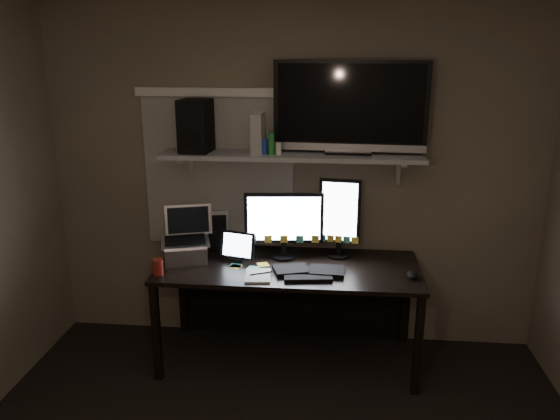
# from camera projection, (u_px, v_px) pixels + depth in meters

# --- Properties ---
(back_wall) EXTENTS (3.60, 0.00, 3.60)m
(back_wall) POSITION_uv_depth(u_px,v_px,m) (293.00, 180.00, 3.99)
(back_wall) COLOR #685A4A
(back_wall) RESTS_ON floor
(window_blinds) EXTENTS (1.10, 0.02, 1.10)m
(window_blinds) POSITION_uv_depth(u_px,v_px,m) (219.00, 172.00, 4.01)
(window_blinds) COLOR #B2AEA0
(window_blinds) RESTS_ON back_wall
(desk) EXTENTS (1.80, 0.75, 0.73)m
(desk) POSITION_uv_depth(u_px,v_px,m) (290.00, 282.00, 3.95)
(desk) COLOR black
(desk) RESTS_ON floor
(wall_shelf) EXTENTS (1.80, 0.35, 0.03)m
(wall_shelf) POSITION_uv_depth(u_px,v_px,m) (292.00, 155.00, 3.76)
(wall_shelf) COLOR #A5A5A0
(wall_shelf) RESTS_ON back_wall
(monitor_landscape) EXTENTS (0.56, 0.11, 0.49)m
(monitor_landscape) POSITION_uv_depth(u_px,v_px,m) (284.00, 225.00, 3.86)
(monitor_landscape) COLOR black
(monitor_landscape) RESTS_ON desk
(monitor_portrait) EXTENTS (0.30, 0.09, 0.58)m
(monitor_portrait) POSITION_uv_depth(u_px,v_px,m) (340.00, 218.00, 3.86)
(monitor_portrait) COLOR black
(monitor_portrait) RESTS_ON desk
(keyboard) EXTENTS (0.50, 0.25, 0.03)m
(keyboard) POSITION_uv_depth(u_px,v_px,m) (309.00, 271.00, 3.65)
(keyboard) COLOR black
(keyboard) RESTS_ON desk
(mouse) EXTENTS (0.07, 0.11, 0.04)m
(mouse) POSITION_uv_depth(u_px,v_px,m) (412.00, 275.00, 3.57)
(mouse) COLOR black
(mouse) RESTS_ON desk
(notepad) EXTENTS (0.19, 0.25, 0.01)m
(notepad) POSITION_uv_depth(u_px,v_px,m) (258.00, 276.00, 3.59)
(notepad) COLOR beige
(notepad) RESTS_ON desk
(tablet) EXTENTS (0.27, 0.17, 0.22)m
(tablet) POSITION_uv_depth(u_px,v_px,m) (238.00, 247.00, 3.82)
(tablet) COLOR black
(tablet) RESTS_ON desk
(file_sorter) EXTENTS (0.24, 0.15, 0.28)m
(file_sorter) POSITION_uv_depth(u_px,v_px,m) (212.00, 230.00, 4.07)
(file_sorter) COLOR black
(file_sorter) RESTS_ON desk
(laptop) EXTENTS (0.40, 0.35, 0.37)m
(laptop) POSITION_uv_depth(u_px,v_px,m) (185.00, 236.00, 3.80)
(laptop) COLOR silver
(laptop) RESTS_ON desk
(cup) EXTENTS (0.09, 0.09, 0.11)m
(cup) POSITION_uv_depth(u_px,v_px,m) (158.00, 267.00, 3.62)
(cup) COLOR maroon
(cup) RESTS_ON desk
(sticky_notes) EXTENTS (0.39, 0.34, 0.00)m
(sticky_notes) POSITION_uv_depth(u_px,v_px,m) (249.00, 268.00, 3.72)
(sticky_notes) COLOR #FEE245
(sticky_notes) RESTS_ON desk
(tv) EXTENTS (1.05, 0.25, 0.62)m
(tv) POSITION_uv_depth(u_px,v_px,m) (350.00, 108.00, 3.67)
(tv) COLOR black
(tv) RESTS_ON wall_shelf
(game_console) EXTENTS (0.07, 0.23, 0.28)m
(game_console) POSITION_uv_depth(u_px,v_px,m) (258.00, 133.00, 3.73)
(game_console) COLOR silver
(game_console) RESTS_ON wall_shelf
(speaker) EXTENTS (0.22, 0.26, 0.36)m
(speaker) POSITION_uv_depth(u_px,v_px,m) (196.00, 126.00, 3.76)
(speaker) COLOR black
(speaker) RESTS_ON wall_shelf
(bottles) EXTENTS (0.25, 0.09, 0.16)m
(bottles) POSITION_uv_depth(u_px,v_px,m) (268.00, 143.00, 3.69)
(bottles) COLOR #A50F0C
(bottles) RESTS_ON wall_shelf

